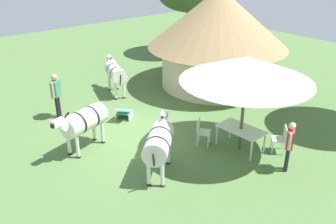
{
  "coord_description": "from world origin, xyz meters",
  "views": [
    {
      "loc": [
        9.71,
        -6.52,
        6.21
      ],
      "look_at": [
        1.11,
        0.73,
        1.0
      ],
      "focal_mm": 39.35,
      "sensor_mm": 36.0,
      "label": 1
    }
  ],
  "objects_px": {
    "thatched_hut": "(218,33)",
    "patio_chair_near_lawn": "(281,137)",
    "standing_watcher": "(56,92)",
    "zebra_nearest_camera": "(83,121)",
    "shade_umbrella": "(247,69)",
    "striped_lounge_chair": "(124,113)",
    "zebra_by_umbrella": "(115,72)",
    "patio_dining_table": "(241,131)",
    "zebra_toward_hut": "(159,142)",
    "patio_chair_east_end": "(201,130)",
    "guest_beside_umbrella": "(290,142)"
  },
  "relations": [
    {
      "from": "guest_beside_umbrella",
      "to": "zebra_by_umbrella",
      "type": "distance_m",
      "value": 8.45
    },
    {
      "from": "patio_chair_east_end",
      "to": "zebra_by_umbrella",
      "type": "bearing_deg",
      "value": -128.87
    },
    {
      "from": "thatched_hut",
      "to": "zebra_by_umbrella",
      "type": "relative_size",
      "value": 2.96
    },
    {
      "from": "shade_umbrella",
      "to": "guest_beside_umbrella",
      "type": "xyz_separation_m",
      "value": [
        1.71,
        0.08,
        -1.8
      ]
    },
    {
      "from": "shade_umbrella",
      "to": "patio_chair_near_lawn",
      "type": "distance_m",
      "value": 2.58
    },
    {
      "from": "standing_watcher",
      "to": "zebra_nearest_camera",
      "type": "height_order",
      "value": "standing_watcher"
    },
    {
      "from": "patio_chair_near_lawn",
      "to": "standing_watcher",
      "type": "bearing_deg",
      "value": 80.53
    },
    {
      "from": "patio_chair_east_end",
      "to": "zebra_by_umbrella",
      "type": "relative_size",
      "value": 0.42
    },
    {
      "from": "zebra_nearest_camera",
      "to": "zebra_toward_hut",
      "type": "relative_size",
      "value": 1.17
    },
    {
      "from": "standing_watcher",
      "to": "shade_umbrella",
      "type": "bearing_deg",
      "value": 75.89
    },
    {
      "from": "shade_umbrella",
      "to": "guest_beside_umbrella",
      "type": "relative_size",
      "value": 2.57
    },
    {
      "from": "thatched_hut",
      "to": "zebra_nearest_camera",
      "type": "xyz_separation_m",
      "value": [
        1.43,
        -7.68,
        -1.45
      ]
    },
    {
      "from": "thatched_hut",
      "to": "zebra_by_umbrella",
      "type": "bearing_deg",
      "value": -115.93
    },
    {
      "from": "standing_watcher",
      "to": "striped_lounge_chair",
      "type": "distance_m",
      "value": 2.67
    },
    {
      "from": "shade_umbrella",
      "to": "patio_dining_table",
      "type": "bearing_deg",
      "value": -135.0
    },
    {
      "from": "striped_lounge_chair",
      "to": "zebra_nearest_camera",
      "type": "bearing_deg",
      "value": -104.73
    },
    {
      "from": "standing_watcher",
      "to": "zebra_nearest_camera",
      "type": "bearing_deg",
      "value": 38.08
    },
    {
      "from": "patio_chair_near_lawn",
      "to": "zebra_toward_hut",
      "type": "xyz_separation_m",
      "value": [
        -1.58,
        -3.76,
        0.52
      ]
    },
    {
      "from": "thatched_hut",
      "to": "shade_umbrella",
      "type": "height_order",
      "value": "thatched_hut"
    },
    {
      "from": "zebra_toward_hut",
      "to": "shade_umbrella",
      "type": "bearing_deg",
      "value": 36.4
    },
    {
      "from": "zebra_by_umbrella",
      "to": "striped_lounge_chair",
      "type": "bearing_deg",
      "value": -98.21
    },
    {
      "from": "zebra_by_umbrella",
      "to": "zebra_nearest_camera",
      "type": "bearing_deg",
      "value": -116.25
    },
    {
      "from": "patio_chair_east_end",
      "to": "standing_watcher",
      "type": "height_order",
      "value": "standing_watcher"
    },
    {
      "from": "patio_dining_table",
      "to": "zebra_by_umbrella",
      "type": "relative_size",
      "value": 0.72
    },
    {
      "from": "shade_umbrella",
      "to": "striped_lounge_chair",
      "type": "xyz_separation_m",
      "value": [
        -4.37,
        -1.64,
        -2.51
      ]
    },
    {
      "from": "patio_dining_table",
      "to": "shade_umbrella",
      "type": "bearing_deg",
      "value": 45.0
    },
    {
      "from": "patio_chair_near_lawn",
      "to": "standing_watcher",
      "type": "height_order",
      "value": "standing_watcher"
    },
    {
      "from": "zebra_by_umbrella",
      "to": "guest_beside_umbrella",
      "type": "bearing_deg",
      "value": -67.99
    },
    {
      "from": "patio_chair_near_lawn",
      "to": "striped_lounge_chair",
      "type": "height_order",
      "value": "patio_chair_near_lawn"
    },
    {
      "from": "thatched_hut",
      "to": "zebra_by_umbrella",
      "type": "distance_m",
      "value": 4.93
    },
    {
      "from": "patio_dining_table",
      "to": "patio_chair_east_end",
      "type": "height_order",
      "value": "patio_chair_east_end"
    },
    {
      "from": "patio_chair_near_lawn",
      "to": "striped_lounge_chair",
      "type": "bearing_deg",
      "value": 73.94
    },
    {
      "from": "shade_umbrella",
      "to": "zebra_nearest_camera",
      "type": "distance_m",
      "value": 5.36
    },
    {
      "from": "patio_dining_table",
      "to": "standing_watcher",
      "type": "relative_size",
      "value": 0.88
    },
    {
      "from": "thatched_hut",
      "to": "patio_chair_near_lawn",
      "type": "relative_size",
      "value": 7.06
    },
    {
      "from": "patio_dining_table",
      "to": "guest_beside_umbrella",
      "type": "xyz_separation_m",
      "value": [
        1.71,
        0.08,
        0.3
      ]
    },
    {
      "from": "thatched_hut",
      "to": "patio_dining_table",
      "type": "bearing_deg",
      "value": -38.98
    },
    {
      "from": "standing_watcher",
      "to": "striped_lounge_chair",
      "type": "height_order",
      "value": "standing_watcher"
    },
    {
      "from": "standing_watcher",
      "to": "patio_chair_near_lawn",
      "type": "bearing_deg",
      "value": 77.62
    },
    {
      "from": "shade_umbrella",
      "to": "patio_chair_near_lawn",
      "type": "relative_size",
      "value": 4.53
    },
    {
      "from": "shade_umbrella",
      "to": "standing_watcher",
      "type": "bearing_deg",
      "value": -150.19
    },
    {
      "from": "patio_dining_table",
      "to": "thatched_hut",
      "type": "bearing_deg",
      "value": 141.02
    },
    {
      "from": "thatched_hut",
      "to": "shade_umbrella",
      "type": "bearing_deg",
      "value": -38.98
    },
    {
      "from": "standing_watcher",
      "to": "zebra_by_umbrella",
      "type": "xyz_separation_m",
      "value": [
        -0.63,
        3.04,
        -0.04
      ]
    },
    {
      "from": "striped_lounge_chair",
      "to": "patio_dining_table",
      "type": "bearing_deg",
      "value": -20.54
    },
    {
      "from": "thatched_hut",
      "to": "zebra_toward_hut",
      "type": "relative_size",
      "value": 3.51
    },
    {
      "from": "thatched_hut",
      "to": "zebra_toward_hut",
      "type": "bearing_deg",
      "value": -58.73
    },
    {
      "from": "shade_umbrella",
      "to": "striped_lounge_chair",
      "type": "height_order",
      "value": "shade_umbrella"
    },
    {
      "from": "shade_umbrella",
      "to": "striped_lounge_chair",
      "type": "bearing_deg",
      "value": -159.43
    },
    {
      "from": "thatched_hut",
      "to": "patio_chair_near_lawn",
      "type": "xyz_separation_m",
      "value": [
        5.64,
        -2.93,
        -1.95
      ]
    }
  ]
}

